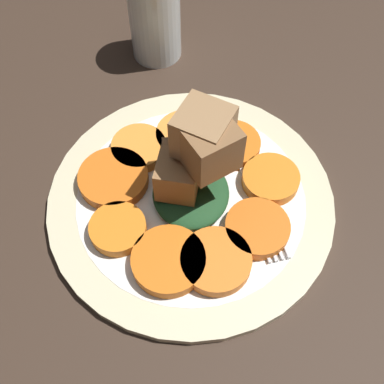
% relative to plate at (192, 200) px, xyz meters
% --- Properties ---
extents(table_slab, '(1.20, 1.20, 0.02)m').
position_rel_plate_xyz_m(table_slab, '(0.00, 0.00, -0.02)').
color(table_slab, '#38281E').
rests_on(table_slab, ground).
extents(plate, '(0.31, 0.31, 0.01)m').
position_rel_plate_xyz_m(plate, '(0.00, 0.00, 0.00)').
color(plate, beige).
rests_on(plate, table_slab).
extents(carrot_slice_0, '(0.07, 0.07, 0.01)m').
position_rel_plate_xyz_m(carrot_slice_0, '(-0.04, -0.07, 0.01)').
color(carrot_slice_0, orange).
rests_on(carrot_slice_0, plate).
extents(carrot_slice_1, '(0.06, 0.06, 0.01)m').
position_rel_plate_xyz_m(carrot_slice_1, '(0.02, -0.09, 0.01)').
color(carrot_slice_1, orange).
rests_on(carrot_slice_1, plate).
extents(carrot_slice_2, '(0.06, 0.06, 0.01)m').
position_rel_plate_xyz_m(carrot_slice_2, '(0.07, -0.05, 0.01)').
color(carrot_slice_2, orange).
rests_on(carrot_slice_2, plate).
extents(carrot_slice_3, '(0.07, 0.07, 0.01)m').
position_rel_plate_xyz_m(carrot_slice_3, '(0.08, 0.01, 0.01)').
color(carrot_slice_3, orange).
rests_on(carrot_slice_3, plate).
extents(carrot_slice_4, '(0.06, 0.06, 0.01)m').
position_rel_plate_xyz_m(carrot_slice_4, '(0.06, 0.06, 0.01)').
color(carrot_slice_4, orange).
rests_on(carrot_slice_4, plate).
extents(carrot_slice_5, '(0.08, 0.08, 0.01)m').
position_rel_plate_xyz_m(carrot_slice_5, '(0.02, 0.08, 0.01)').
color(carrot_slice_5, orange).
rests_on(carrot_slice_5, plate).
extents(carrot_slice_6, '(0.06, 0.06, 0.01)m').
position_rel_plate_xyz_m(carrot_slice_6, '(-0.04, 0.07, 0.01)').
color(carrot_slice_6, orange).
rests_on(carrot_slice_6, plate).
extents(carrot_slice_7, '(0.07, 0.07, 0.01)m').
position_rel_plate_xyz_m(carrot_slice_7, '(-0.08, 0.02, 0.01)').
color(carrot_slice_7, orange).
rests_on(carrot_slice_7, plate).
extents(carrot_slice_8, '(0.07, 0.07, 0.01)m').
position_rel_plate_xyz_m(carrot_slice_8, '(-0.08, -0.02, 0.01)').
color(carrot_slice_8, orange).
rests_on(carrot_slice_8, plate).
extents(center_pile, '(0.09, 0.09, 0.11)m').
position_rel_plate_xyz_m(center_pile, '(0.01, -0.00, 0.06)').
color(center_pile, '#1E4723').
rests_on(center_pile, plate).
extents(fork, '(0.19, 0.06, 0.00)m').
position_rel_plate_xyz_m(fork, '(0.01, -0.07, 0.01)').
color(fork, silver).
rests_on(fork, plate).
extents(water_glass, '(0.06, 0.06, 0.11)m').
position_rel_plate_xyz_m(water_glass, '(0.24, 0.04, 0.05)').
color(water_glass, silver).
rests_on(water_glass, table_slab).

